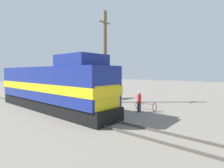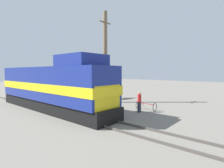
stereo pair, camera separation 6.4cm
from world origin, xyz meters
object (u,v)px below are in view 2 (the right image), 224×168
(vendor_umbrella, at_px, (89,85))
(person_bystander, at_px, (139,101))
(utility_pole, at_px, (105,57))
(bicycle, at_px, (146,106))
(locomotive, at_px, (53,87))
(billboard_sign, at_px, (98,76))

(vendor_umbrella, distance_m, person_bystander, 6.29)
(utility_pole, bearing_deg, person_bystander, -106.68)
(person_bystander, xyz_separation_m, bicycle, (1.16, -0.03, -0.62))
(bicycle, bearing_deg, vendor_umbrella, -75.63)
(utility_pole, relative_size, person_bystander, 5.70)
(locomotive, xyz_separation_m, person_bystander, (4.46, -6.62, -1.13))
(vendor_umbrella, height_order, bicycle, vendor_umbrella)
(billboard_sign, xyz_separation_m, person_bystander, (-3.00, -8.22, -2.04))
(locomotive, xyz_separation_m, billboard_sign, (7.46, 1.59, 0.91))
(utility_pole, height_order, bicycle, utility_pole)
(billboard_sign, height_order, bicycle, billboard_sign)
(utility_pole, relative_size, billboard_sign, 2.60)
(vendor_umbrella, height_order, billboard_sign, billboard_sign)
(person_bystander, bearing_deg, billboard_sign, 69.95)
(person_bystander, bearing_deg, vendor_umbrella, 94.02)
(locomotive, bearing_deg, vendor_umbrella, -6.51)
(utility_pole, bearing_deg, vendor_umbrella, 167.37)
(billboard_sign, bearing_deg, vendor_umbrella, -149.11)
(bicycle, bearing_deg, utility_pole, -95.50)
(locomotive, relative_size, person_bystander, 8.36)
(billboard_sign, relative_size, person_bystander, 2.19)
(locomotive, height_order, person_bystander, locomotive)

